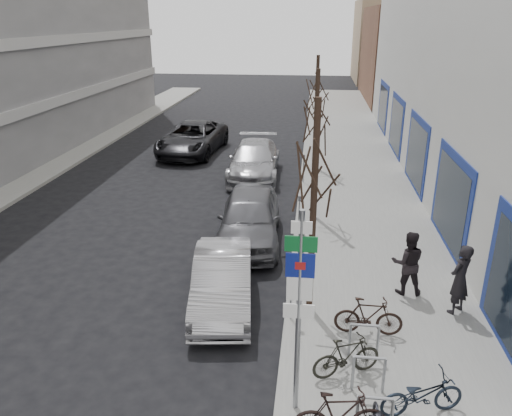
% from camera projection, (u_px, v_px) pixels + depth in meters
% --- Properties ---
extents(ground, '(120.00, 120.00, 0.00)m').
position_uv_depth(ground, '(174.00, 402.00, 9.86)').
color(ground, black).
rests_on(ground, ground).
extents(sidewalk_east, '(5.00, 70.00, 0.15)m').
position_uv_depth(sidewalk_east, '(363.00, 219.00, 18.62)').
color(sidewalk_east, slate).
rests_on(sidewalk_east, ground).
extents(brick_building_far, '(12.00, 14.00, 8.00)m').
position_uv_depth(brick_building_far, '(436.00, 55.00, 44.11)').
color(brick_building_far, brown).
rests_on(brick_building_far, ground).
extents(tan_building_far, '(13.00, 12.00, 9.00)m').
position_uv_depth(tan_building_far, '(413.00, 41.00, 57.79)').
color(tan_building_far, '#937A5B').
rests_on(tan_building_far, ground).
extents(highway_sign_pole, '(0.55, 0.10, 4.20)m').
position_uv_depth(highway_sign_pole, '(299.00, 303.00, 8.71)').
color(highway_sign_pole, gray).
rests_on(highway_sign_pole, ground).
extents(bike_rack, '(0.66, 2.26, 0.83)m').
position_uv_depth(bike_rack, '(369.00, 370.00, 9.77)').
color(bike_rack, gray).
rests_on(bike_rack, sidewalk_east).
extents(tree_near, '(1.80, 1.80, 5.50)m').
position_uv_depth(tree_near, '(316.00, 159.00, 11.36)').
color(tree_near, black).
rests_on(tree_near, ground).
extents(tree_mid, '(1.80, 1.80, 5.50)m').
position_uv_depth(tree_mid, '(317.00, 110.00, 17.38)').
color(tree_mid, black).
rests_on(tree_mid, ground).
extents(tree_far, '(1.80, 1.80, 5.50)m').
position_uv_depth(tree_far, '(317.00, 86.00, 23.41)').
color(tree_far, black).
rests_on(tree_far, ground).
extents(meter_front, '(0.10, 0.08, 1.27)m').
position_uv_depth(meter_front, '(291.00, 291.00, 12.08)').
color(meter_front, gray).
rests_on(meter_front, sidewalk_east).
extents(meter_mid, '(0.10, 0.08, 1.27)m').
position_uv_depth(meter_mid, '(299.00, 210.00, 17.18)').
color(meter_mid, gray).
rests_on(meter_mid, sidewalk_east).
extents(meter_back, '(0.10, 0.08, 1.27)m').
position_uv_depth(meter_back, '(304.00, 166.00, 22.28)').
color(meter_back, gray).
rests_on(meter_back, sidewalk_east).
extents(bike_near_right, '(1.75, 0.75, 1.03)m').
position_uv_depth(bike_near_right, '(340.00, 415.00, 8.65)').
color(bike_near_right, black).
rests_on(bike_near_right, sidewalk_east).
extents(bike_mid_curb, '(1.71, 0.95, 1.00)m').
position_uv_depth(bike_mid_curb, '(422.00, 391.00, 9.23)').
color(bike_mid_curb, black).
rests_on(bike_mid_curb, sidewalk_east).
extents(bike_mid_inner, '(1.58, 1.02, 0.93)m').
position_uv_depth(bike_mid_inner, '(347.00, 356.00, 10.25)').
color(bike_mid_inner, black).
rests_on(bike_mid_inner, sidewalk_east).
extents(bike_far_inner, '(1.61, 0.51, 0.97)m').
position_uv_depth(bike_far_inner, '(369.00, 316.00, 11.58)').
color(bike_far_inner, black).
rests_on(bike_far_inner, sidewalk_east).
extents(parked_car_front, '(2.03, 4.42, 1.40)m').
position_uv_depth(parked_car_front, '(222.00, 280.00, 13.02)').
color(parked_car_front, '#A7A6AB').
rests_on(parked_car_front, ground).
extents(parked_car_mid, '(2.34, 5.12, 1.70)m').
position_uv_depth(parked_car_mid, '(250.00, 217.00, 16.70)').
color(parked_car_mid, '#535358').
rests_on(parked_car_mid, ground).
extents(parked_car_back, '(2.51, 5.69, 1.63)m').
position_uv_depth(parked_car_back, '(254.00, 160.00, 23.52)').
color(parked_car_back, '#99999E').
rests_on(parked_car_back, ground).
extents(lane_car, '(3.30, 6.32, 1.70)m').
position_uv_depth(lane_car, '(192.00, 138.00, 27.66)').
color(lane_car, black).
rests_on(lane_car, ground).
extents(pedestrian_near, '(0.79, 0.79, 1.84)m').
position_uv_depth(pedestrian_near, '(460.00, 279.00, 12.32)').
color(pedestrian_near, black).
rests_on(pedestrian_near, sidewalk_east).
extents(pedestrian_far, '(0.67, 0.46, 1.80)m').
position_uv_depth(pedestrian_far, '(408.00, 262.00, 13.21)').
color(pedestrian_far, black).
rests_on(pedestrian_far, sidewalk_east).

